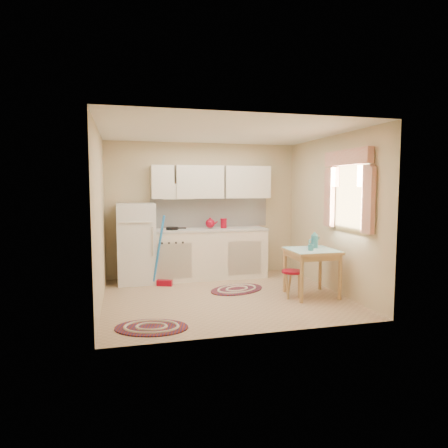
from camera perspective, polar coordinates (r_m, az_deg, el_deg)
The scene contains 14 objects.
room_shell at distance 6.28m, azimuth 0.86°, elevation 4.52°, with size 3.64×3.60×2.52m.
fridge at distance 7.14m, azimuth -12.41°, elevation -2.71°, with size 0.65×0.60×1.40m, color white.
broom at distance 6.84m, azimuth -8.55°, elevation -3.84°, with size 0.28×0.12×1.20m, color blue, non-canonical shape.
base_cabinets at distance 7.37m, azimuth -2.76°, elevation -4.38°, with size 2.25×0.60×0.88m, color white.
countertop at distance 7.31m, azimuth -2.77°, elevation -0.83°, with size 2.27×0.62×0.04m, color beige.
frying_pan at distance 7.16m, azimuth -7.42°, elevation -0.63°, with size 0.22×0.22×0.05m, color black.
red_kettle at distance 7.32m, azimuth -1.99°, elevation 0.09°, with size 0.19×0.17×0.19m, color maroon, non-canonical shape.
red_canister at distance 7.38m, azimuth -0.06°, elevation 0.02°, with size 0.11×0.11×0.16m, color maroon.
table at distance 6.35m, azimuth 12.38°, elevation -6.83°, with size 0.72×0.72×0.72m, color tan.
stool at distance 6.22m, azimuth 9.67°, elevation -8.46°, with size 0.32×0.32×0.42m, color maroon.
coffee_pot at distance 6.42m, azimuth 12.80°, elevation -2.23°, with size 0.14×0.12×0.27m, color #29717F, non-canonical shape.
mug at distance 6.16m, azimuth 12.29°, elevation -3.33°, with size 0.08×0.08×0.10m, color #29717F.
rug_center at distance 6.63m, azimuth 1.85°, elevation -9.32°, with size 0.95×0.63×0.02m, color maroon, non-canonical shape.
rug_left at distance 5.01m, azimuth -10.33°, elevation -14.35°, with size 0.88×0.59×0.02m, color maroon, non-canonical shape.
Camera 1 is at (-1.49, -5.82, 1.69)m, focal length 32.00 mm.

